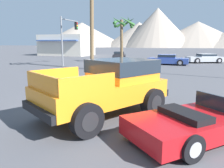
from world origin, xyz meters
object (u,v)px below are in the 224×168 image
palm_tree_short (123,27)px  parked_car_dark (119,55)px  parked_car_silver (205,58)px  parked_car_blue (168,59)px  red_convertible_car (204,121)px  traffic_light_main (69,32)px  orange_pickup_truck (109,84)px

palm_tree_short → parked_car_dark: bearing=110.0°
parked_car_dark → parked_car_silver: size_ratio=0.97×
parked_car_blue → parked_car_dark: 10.34m
parked_car_blue → palm_tree_short: palm_tree_short is taller
red_convertible_car → parked_car_silver: parked_car_silver is taller
parked_car_silver → traffic_light_main: 17.17m
parked_car_blue → traffic_light_main: size_ratio=0.87×
red_convertible_car → parked_car_silver: size_ratio=0.90×
red_convertible_car → parked_car_dark: parked_car_dark is taller
parked_car_silver → traffic_light_main: traffic_light_main is taller
parked_car_blue → parked_car_dark: (-7.85, 6.74, -0.02)m
orange_pickup_truck → parked_car_silver: (4.95, 23.00, -0.50)m
parked_car_blue → traffic_light_main: 11.77m
parked_car_silver → parked_car_blue: bearing=110.4°
orange_pickup_truck → traffic_light_main: bearing=154.2°
orange_pickup_truck → parked_car_blue: bearing=119.1°
orange_pickup_truck → palm_tree_short: palm_tree_short is taller
traffic_light_main → parked_car_dark: bearing=-15.7°
traffic_light_main → parked_car_blue: bearing=-71.5°
orange_pickup_truck → palm_tree_short: size_ratio=0.89×
orange_pickup_truck → red_convertible_car: size_ratio=1.18×
red_convertible_car → palm_tree_short: size_ratio=0.76×
orange_pickup_truck → parked_car_dark: (-7.24, 25.81, -0.50)m
parked_car_silver → palm_tree_short: (-9.98, -3.25, 3.77)m
orange_pickup_truck → parked_car_silver: 23.54m
orange_pickup_truck → parked_car_dark: 26.81m
parked_car_dark → palm_tree_short: bearing=-83.1°
red_convertible_car → parked_car_blue: bearing=141.6°
parked_car_dark → parked_car_silver: 12.51m
red_convertible_car → parked_car_dark: size_ratio=0.92×
orange_pickup_truck → red_convertible_car: 3.23m
palm_tree_short → traffic_light_main: bearing=-140.0°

